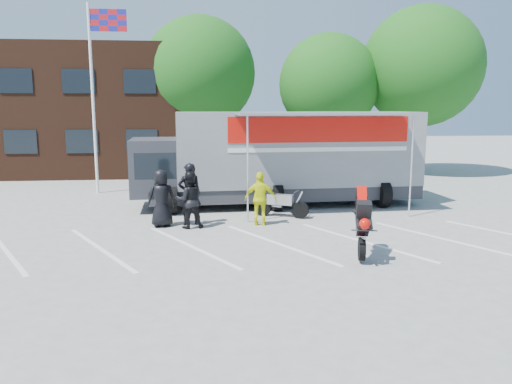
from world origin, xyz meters
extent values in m
plane|color=#9D9D98|center=(0.00, 0.00, 0.00)|extent=(100.00, 100.00, 0.00)
cube|color=white|center=(0.00, 1.00, 0.01)|extent=(18.09, 13.33, 0.01)
cube|color=#3F2114|center=(-10.00, 18.00, 3.50)|extent=(18.00, 8.00, 7.00)
cylinder|color=white|center=(-6.50, 10.00, 4.00)|extent=(0.12, 0.12, 8.00)
cube|color=red|center=(-5.70, 10.00, 7.30)|extent=(1.50, 0.04, 0.90)
cylinder|color=#382314|center=(-2.00, 16.00, 1.62)|extent=(0.50, 0.50, 3.24)
sphere|color=#155616|center=(-2.00, 16.00, 5.58)|extent=(6.12, 6.12, 6.12)
cylinder|color=#382314|center=(5.00, 15.00, 1.44)|extent=(0.50, 0.50, 2.88)
sphere|color=#155616|center=(5.00, 15.00, 4.96)|extent=(5.44, 5.44, 5.44)
cylinder|color=#382314|center=(10.00, 14.50, 1.71)|extent=(0.50, 0.50, 3.42)
sphere|color=#155616|center=(10.00, 14.50, 5.89)|extent=(6.46, 6.46, 6.46)
imported|color=black|center=(-3.16, 3.40, 0.91)|extent=(1.02, 0.81, 1.82)
imported|color=black|center=(-2.28, 3.52, 1.00)|extent=(0.80, 0.60, 2.00)
imported|color=black|center=(-2.28, 3.11, 0.89)|extent=(0.96, 0.80, 1.78)
imported|color=#EDF60C|center=(-0.05, 3.25, 0.86)|extent=(1.06, 0.58, 1.71)
camera|label=1|loc=(-1.76, -12.21, 3.74)|focal=35.00mm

